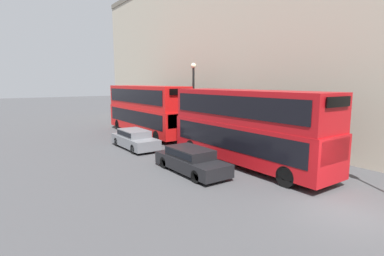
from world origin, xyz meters
TOP-DOWN VIEW (x-y plane):
  - ground_plane at (0.00, 0.00)m, footprint 200.00×200.00m
  - bus_leading at (1.60, 6.69)m, footprint 2.59×10.73m
  - bus_second_in_queue at (1.60, 19.38)m, footprint 2.59×11.50m
  - car_dark_sedan at (-1.80, 7.32)m, footprint 1.76×4.79m
  - car_hatchback at (-1.80, 14.48)m, footprint 1.77×4.73m
  - street_lamp at (3.72, 14.90)m, footprint 0.44×0.44m

SIDE VIEW (x-z plane):
  - ground_plane at x=0.00m, z-range 0.00..0.00m
  - car_dark_sedan at x=-1.80m, z-range 0.04..1.36m
  - car_hatchback at x=-1.80m, z-range 0.04..1.40m
  - bus_leading at x=1.60m, z-range 0.22..4.54m
  - bus_second_in_queue at x=1.60m, z-range 0.22..4.66m
  - street_lamp at x=3.72m, z-range 0.76..7.08m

